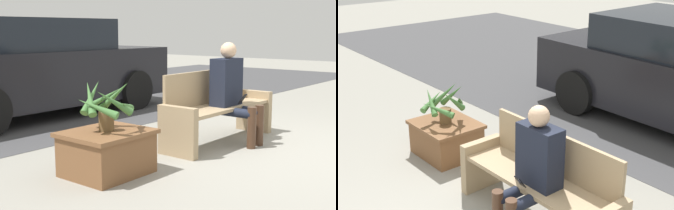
# 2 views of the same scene
# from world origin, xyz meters

# --- Properties ---
(ground_plane) EXTENTS (30.00, 30.00, 0.00)m
(ground_plane) POSITION_xyz_m (0.00, 0.00, 0.00)
(ground_plane) COLOR gray
(road_surface) EXTENTS (20.00, 6.00, 0.01)m
(road_surface) POSITION_xyz_m (0.00, 5.21, 0.00)
(road_surface) COLOR #424244
(road_surface) RESTS_ON ground_plane
(bench) EXTENTS (1.79, 0.49, 0.87)m
(bench) POSITION_xyz_m (-0.09, 0.84, 0.42)
(bench) COLOR tan
(bench) RESTS_ON ground_plane
(person_seated) EXTENTS (0.41, 0.57, 1.22)m
(person_seated) POSITION_xyz_m (-0.02, 0.66, 0.67)
(person_seated) COLOR black
(person_seated) RESTS_ON ground_plane
(planter_box) EXTENTS (0.78, 0.68, 0.43)m
(planter_box) POSITION_xyz_m (-1.86, 0.92, 0.23)
(planter_box) COLOR brown
(planter_box) RESTS_ON ground_plane
(potted_plant) EXTENTS (0.59, 0.59, 0.49)m
(potted_plant) POSITION_xyz_m (-1.86, 0.92, 0.68)
(potted_plant) COLOR brown
(potted_plant) RESTS_ON planter_box
(parked_car) EXTENTS (4.51, 1.98, 1.54)m
(parked_car) POSITION_xyz_m (-0.41, 4.10, 0.76)
(parked_car) COLOR black
(parked_car) RESTS_ON ground_plane
(bollard_post) EXTENTS (0.13, 0.13, 0.72)m
(bollard_post) POSITION_xyz_m (2.15, 1.89, 0.38)
(bollard_post) COLOR slate
(bollard_post) RESTS_ON ground_plane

